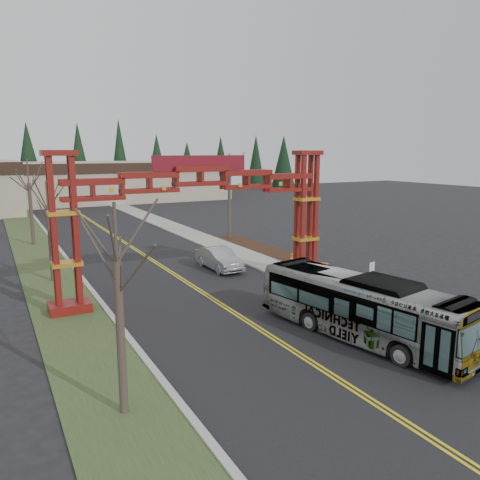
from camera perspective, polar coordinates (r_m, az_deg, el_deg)
ground at (r=16.66m, az=23.38°, el=-22.13°), size 200.00×200.00×0.00m
road at (r=36.31m, az=-9.12°, el=-3.46°), size 12.00×110.00×0.02m
lane_line_left at (r=36.27m, az=-9.30°, el=-3.46°), size 0.12×100.00×0.01m
lane_line_right at (r=36.35m, az=-8.94°, el=-3.42°), size 0.12×100.00×0.01m
curb_right at (r=38.68m, az=-0.49°, el=-2.35°), size 0.30×110.00×0.15m
sidewalk_right at (r=39.36m, az=1.38°, el=-2.12°), size 2.60×110.00×0.14m
landscape_strip at (r=29.68m, az=20.59°, el=-7.14°), size 2.60×50.00×0.12m
grass_median at (r=34.62m, az=-21.75°, el=-4.75°), size 4.00×110.00×0.08m
curb_left at (r=34.85m, az=-18.73°, el=-4.39°), size 0.30×110.00×0.15m
gateway_arch at (r=28.84m, az=-4.83°, el=5.05°), size 18.20×1.60×8.90m
retail_building_east at (r=91.00m, az=-14.77°, el=7.00°), size 38.00×20.30×7.00m
conifer_treeline at (r=101.03m, az=-21.94°, el=8.61°), size 116.10×5.60×13.00m
transit_bus at (r=23.10m, az=14.55°, el=-7.95°), size 4.60×11.41×3.10m
silver_sedan at (r=35.51m, az=-2.54°, el=-2.29°), size 1.91×5.08×1.66m
bare_tree_median_near at (r=15.51m, az=-14.77°, el=-2.68°), size 2.91×2.91×7.26m
bare_tree_median_mid at (r=33.95m, az=-22.36°, el=3.36°), size 2.91×2.91×6.89m
bare_tree_median_far at (r=48.38m, az=-24.36°, el=6.33°), size 3.36×3.36×8.17m
bare_tree_right_far at (r=47.24m, az=-1.32°, el=7.89°), size 3.24×3.24×8.70m
street_sign at (r=30.33m, az=15.77°, el=-3.69°), size 0.47×0.12×2.05m
barrel_south at (r=33.50m, az=10.22°, el=-3.74°), size 0.59×0.59×1.10m
barrel_mid at (r=35.39m, az=8.63°, el=-3.04°), size 0.51×0.51×0.95m
barrel_north at (r=37.07m, az=6.57°, el=-2.38°), size 0.50×0.50×0.93m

